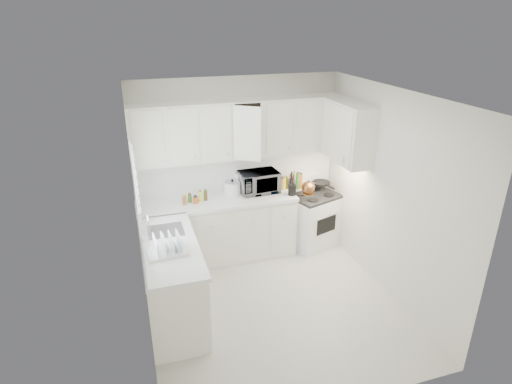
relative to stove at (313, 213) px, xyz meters
name	(u,v)px	position (x,y,z in m)	size (l,w,h in m)	color
floor	(273,304)	(-1.10, -1.27, -0.54)	(3.20, 3.20, 0.00)	beige
ceiling	(276,95)	(-1.10, -1.27, 2.06)	(3.20, 3.20, 0.00)	white
wall_back	(238,166)	(-1.10, 0.33, 0.76)	(3.00, 3.00, 0.00)	silver
wall_front	(341,291)	(-1.10, -2.87, 0.76)	(3.00, 3.00, 0.00)	silver
wall_left	(139,229)	(-2.60, -1.27, 0.76)	(3.20, 3.20, 0.00)	silver
wall_right	(389,195)	(0.40, -1.27, 0.76)	(3.20, 3.20, 0.00)	silver
window_blinds	(136,194)	(-2.58, -0.92, 1.01)	(0.06, 0.96, 1.06)	white
lower_cabinets_back	(218,231)	(-1.49, 0.03, -0.09)	(2.22, 0.60, 0.90)	silver
lower_cabinets_left	(172,282)	(-2.30, -1.07, -0.09)	(0.60, 1.60, 0.90)	silver
countertop_back	(217,201)	(-1.49, 0.02, 0.39)	(2.24, 0.64, 0.05)	white
countertop_left	(169,246)	(-2.29, -1.07, 0.39)	(0.64, 1.62, 0.05)	white
backsplash_back	(238,171)	(-1.10, 0.32, 0.69)	(2.98, 0.02, 0.55)	white
backsplash_left	(139,227)	(-2.59, -1.07, 0.69)	(0.02, 1.60, 0.55)	white
upper_cabinets_back	(241,157)	(-1.10, 0.17, 0.96)	(3.00, 0.33, 0.80)	silver
upper_cabinets_right	(346,161)	(0.23, -0.45, 0.96)	(0.33, 0.90, 0.80)	silver
sink	(165,222)	(-2.29, -0.72, 0.53)	(0.42, 0.38, 0.30)	gray
stove	(313,213)	(0.00, 0.00, 0.00)	(0.70, 0.57, 1.08)	white
tea_kettle	(308,187)	(-0.18, -0.16, 0.51)	(0.24, 0.21, 0.22)	brown
frying_pan	(321,182)	(0.18, 0.16, 0.43)	(0.28, 0.47, 0.04)	black
microwave	(259,180)	(-0.85, 0.12, 0.60)	(0.56, 0.31, 0.38)	gray
rice_cooker	(232,187)	(-1.24, 0.13, 0.53)	(0.23, 0.23, 0.23)	white
paper_towel	(238,182)	(-1.12, 0.25, 0.55)	(0.12, 0.12, 0.27)	white
utensil_crock	(292,183)	(-0.42, -0.14, 0.60)	(0.12, 0.12, 0.37)	black
dish_rack	(167,243)	(-2.33, -1.24, 0.53)	(0.42, 0.32, 0.23)	white
spice_left_0	(183,196)	(-1.95, 0.15, 0.48)	(0.06, 0.06, 0.13)	#955B28
spice_left_1	(189,197)	(-1.88, 0.06, 0.48)	(0.06, 0.06, 0.13)	#407125
spice_left_2	(194,194)	(-1.80, 0.15, 0.48)	(0.06, 0.06, 0.13)	#C5561A
spice_left_3	(200,196)	(-1.73, 0.06, 0.48)	(0.06, 0.06, 0.13)	#D0F439
spice_left_4	(204,193)	(-1.65, 0.15, 0.48)	(0.06, 0.06, 0.13)	#504017
sauce_right_0	(278,182)	(-0.52, 0.19, 0.51)	(0.06, 0.06, 0.19)	#C5561A
sauce_right_1	(283,183)	(-0.47, 0.13, 0.51)	(0.06, 0.06, 0.19)	#D0F439
sauce_right_2	(285,181)	(-0.41, 0.19, 0.51)	(0.06, 0.06, 0.19)	#504017
sauce_right_3	(289,182)	(-0.36, 0.13, 0.51)	(0.06, 0.06, 0.19)	black
sauce_right_4	(291,180)	(-0.30, 0.19, 0.51)	(0.06, 0.06, 0.19)	#955B28
sauce_right_5	(296,181)	(-0.25, 0.13, 0.51)	(0.06, 0.06, 0.19)	#407125
sauce_right_6	(298,179)	(-0.19, 0.19, 0.51)	(0.06, 0.06, 0.19)	#C5561A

